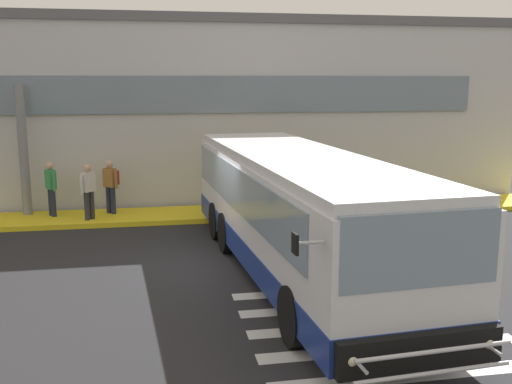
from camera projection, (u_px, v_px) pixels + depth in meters
ground_plane at (227, 261)px, 14.05m from camera, size 80.00×90.00×0.02m
bay_paint_stripes at (370, 326)px, 10.33m from camera, size 4.40×3.96×0.01m
terminal_building at (175, 106)px, 24.59m from camera, size 24.54×13.80×6.40m
boarding_curb at (208, 214)px, 18.67m from camera, size 26.74×2.00×0.15m
entry_support_column at (23, 151)px, 17.91m from camera, size 0.28×0.28×3.98m
bus_main_foreground at (298, 216)px, 12.88m from camera, size 3.37×11.12×2.70m
passenger_near_column at (51, 186)px, 17.88m from camera, size 0.38×0.52×1.68m
passenger_by_doorway at (88, 189)px, 17.43m from camera, size 0.42×0.46×1.68m
passenger_at_curb_edge at (111, 183)px, 18.24m from camera, size 0.52×0.50×1.68m
safety_bollard_yellow at (289, 207)px, 17.85m from camera, size 0.18×0.18×0.90m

